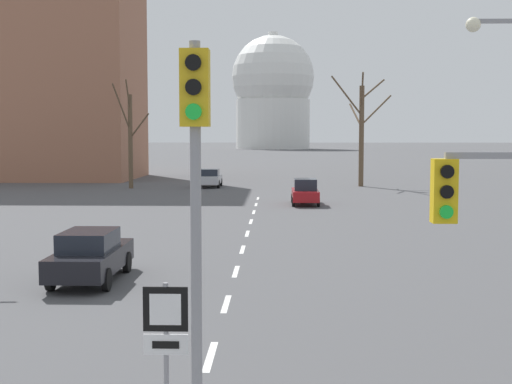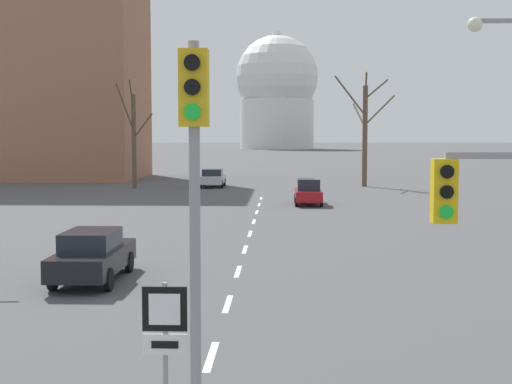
{
  "view_description": "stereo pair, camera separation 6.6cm",
  "coord_description": "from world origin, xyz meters",
  "px_view_note": "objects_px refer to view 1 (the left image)",
  "views": [
    {
      "loc": [
        1.34,
        -4.85,
        4.49
      ],
      "look_at": [
        1.01,
        6.42,
        3.58
      ],
      "focal_mm": 50.0,
      "sensor_mm": 36.0,
      "label": 1
    },
    {
      "loc": [
        1.41,
        -4.85,
        4.49
      ],
      "look_at": [
        1.01,
        6.42,
        3.58
      ],
      "focal_mm": 50.0,
      "sensor_mm": 36.0,
      "label": 2
    }
  ],
  "objects_px": {
    "route_sign_post": "(166,342)",
    "sedan_near_left": "(209,178)",
    "traffic_signal_centre_tall": "(196,181)",
    "sedan_near_right": "(90,255)",
    "sedan_mid_centre": "(305,192)"
  },
  "relations": [
    {
      "from": "route_sign_post",
      "to": "sedan_near_left",
      "type": "relative_size",
      "value": 0.59
    },
    {
      "from": "traffic_signal_centre_tall",
      "to": "sedan_near_right",
      "type": "height_order",
      "value": "traffic_signal_centre_tall"
    },
    {
      "from": "sedan_near_left",
      "to": "sedan_mid_centre",
      "type": "xyz_separation_m",
      "value": [
        7.61,
        -15.12,
        0.01
      ]
    },
    {
      "from": "traffic_signal_centre_tall",
      "to": "sedan_mid_centre",
      "type": "bearing_deg",
      "value": 85.58
    },
    {
      "from": "route_sign_post",
      "to": "sedan_near_right",
      "type": "relative_size",
      "value": 0.56
    },
    {
      "from": "traffic_signal_centre_tall",
      "to": "sedan_near_right",
      "type": "distance_m",
      "value": 13.7
    },
    {
      "from": "sedan_near_left",
      "to": "sedan_mid_centre",
      "type": "distance_m",
      "value": 16.92
    },
    {
      "from": "traffic_signal_centre_tall",
      "to": "sedan_near_left",
      "type": "bearing_deg",
      "value": 95.26
    },
    {
      "from": "sedan_near_right",
      "to": "sedan_mid_centre",
      "type": "xyz_separation_m",
      "value": [
        7.52,
        24.22,
        0.01
      ]
    },
    {
      "from": "traffic_signal_centre_tall",
      "to": "sedan_mid_centre",
      "type": "xyz_separation_m",
      "value": [
        2.84,
        36.71,
        -3.09
      ]
    },
    {
      "from": "traffic_signal_centre_tall",
      "to": "route_sign_post",
      "type": "bearing_deg",
      "value": 142.16
    },
    {
      "from": "traffic_signal_centre_tall",
      "to": "sedan_near_right",
      "type": "bearing_deg",
      "value": 110.54
    },
    {
      "from": "sedan_mid_centre",
      "to": "traffic_signal_centre_tall",
      "type": "bearing_deg",
      "value": -94.42
    },
    {
      "from": "sedan_mid_centre",
      "to": "sedan_near_right",
      "type": "bearing_deg",
      "value": -107.25
    },
    {
      "from": "traffic_signal_centre_tall",
      "to": "route_sign_post",
      "type": "relative_size",
      "value": 2.23
    }
  ]
}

